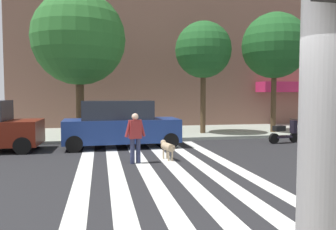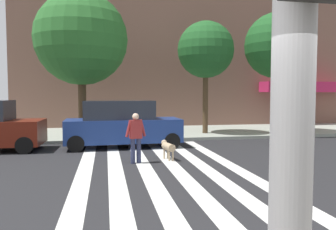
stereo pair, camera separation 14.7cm
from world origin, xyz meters
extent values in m
plane|color=#232326|center=(0.00, 6.69, 0.00)|extent=(160.00, 160.00, 0.00)
cube|color=#9BA294|center=(0.00, 16.39, 0.07)|extent=(80.00, 6.00, 0.15)
cube|color=silver|center=(-2.33, 6.69, 0.00)|extent=(0.45, 12.79, 0.01)
cube|color=silver|center=(-1.43, 6.69, 0.00)|extent=(0.45, 12.79, 0.01)
cube|color=silver|center=(-0.53, 6.69, 0.00)|extent=(0.45, 12.79, 0.01)
cube|color=silver|center=(0.37, 6.69, 0.00)|extent=(0.45, 12.79, 0.01)
cube|color=silver|center=(1.27, 6.69, 0.00)|extent=(0.45, 12.79, 0.01)
cube|color=silver|center=(2.17, 6.69, 0.00)|extent=(0.45, 12.79, 0.01)
cube|color=#B82150|center=(11.81, 18.79, 2.75)|extent=(6.00, 1.60, 0.70)
cylinder|color=black|center=(-4.67, 12.83, 0.33)|extent=(0.67, 0.24, 0.66)
cylinder|color=black|center=(-4.72, 11.09, 0.33)|extent=(0.67, 0.24, 0.66)
cube|color=navy|center=(-0.96, 12.01, 0.73)|extent=(4.85, 1.97, 0.96)
cube|color=#232833|center=(-1.15, 12.01, 1.60)|extent=(2.95, 1.70, 0.78)
cylinder|color=black|center=(0.94, 12.91, 0.33)|extent=(0.67, 0.24, 0.66)
cylinder|color=black|center=(0.99, 11.22, 0.33)|extent=(0.67, 0.24, 0.66)
cylinder|color=black|center=(-2.90, 12.81, 0.33)|extent=(0.67, 0.24, 0.66)
cylinder|color=black|center=(-2.85, 11.12, 0.33)|extent=(0.67, 0.24, 0.66)
cylinder|color=black|center=(7.04, 11.83, 0.24)|extent=(0.49, 0.18, 0.48)
cylinder|color=black|center=(5.90, 11.64, 0.24)|extent=(0.50, 0.22, 0.48)
cube|color=black|center=(6.42, 11.72, 0.29)|extent=(0.84, 0.45, 0.08)
cube|color=black|center=(6.17, 11.68, 0.69)|extent=(0.56, 0.38, 0.24)
cube|color=black|center=(6.99, 11.82, 0.74)|extent=(0.24, 0.31, 0.60)
cylinder|color=black|center=(6.99, 11.82, 1.09)|extent=(0.12, 0.50, 0.04)
cylinder|color=#4C3823|center=(-2.81, 14.61, 1.93)|extent=(0.39, 0.39, 3.55)
sphere|color=#286628|center=(-2.81, 14.61, 4.93)|extent=(4.48, 4.48, 4.48)
cylinder|color=#4C3823|center=(3.61, 15.10, 1.98)|extent=(0.29, 0.29, 3.65)
sphere|color=#1E5623|center=(3.61, 15.10, 4.64)|extent=(3.03, 3.03, 3.03)
cylinder|color=#4C3823|center=(7.60, 14.77, 2.05)|extent=(0.28, 0.28, 3.79)
sphere|color=#1E5623|center=(7.60, 14.77, 4.93)|extent=(3.59, 3.59, 3.59)
cylinder|color=#282D4C|center=(-0.84, 8.62, 0.41)|extent=(0.18, 0.18, 0.82)
cylinder|color=#282D4C|center=(-0.65, 8.66, 0.41)|extent=(0.18, 0.18, 0.82)
cube|color=maroon|center=(-0.74, 8.64, 1.12)|extent=(0.42, 0.32, 0.60)
cylinder|color=maroon|center=(-0.98, 8.59, 1.15)|extent=(0.24, 0.14, 0.57)
cylinder|color=maroon|center=(-0.51, 8.69, 1.15)|extent=(0.24, 0.14, 0.57)
sphere|color=beige|center=(-0.74, 8.64, 1.53)|extent=(0.26, 0.26, 0.22)
cylinder|color=tan|center=(0.41, 8.97, 0.45)|extent=(0.39, 0.66, 0.26)
sphere|color=tan|center=(0.32, 9.36, 0.55)|extent=(0.24, 0.24, 0.20)
cylinder|color=tan|center=(0.50, 8.57, 0.50)|extent=(0.09, 0.24, 0.16)
cylinder|color=tan|center=(0.29, 9.17, 0.16)|extent=(0.07, 0.07, 0.32)
cylinder|color=tan|center=(0.43, 9.20, 0.16)|extent=(0.07, 0.07, 0.32)
cylinder|color=tan|center=(0.39, 8.75, 0.16)|extent=(0.07, 0.07, 0.32)
cylinder|color=tan|center=(0.52, 8.78, 0.16)|extent=(0.07, 0.07, 0.32)
camera|label=1|loc=(-1.84, -2.02, 2.26)|focal=35.30mm
camera|label=2|loc=(-1.70, -2.05, 2.26)|focal=35.30mm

